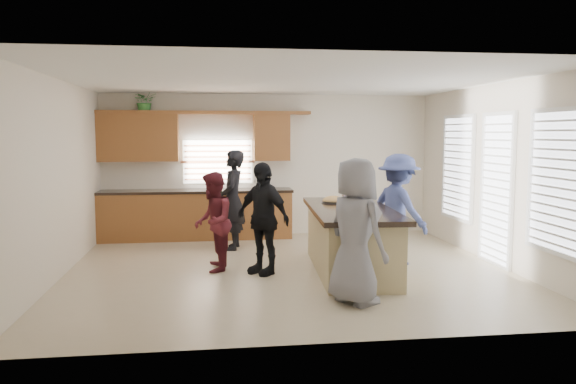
{
  "coord_description": "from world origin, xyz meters",
  "views": [
    {
      "loc": [
        -1.1,
        -8.17,
        2.04
      ],
      "look_at": [
        0.02,
        0.18,
        1.15
      ],
      "focal_mm": 35.0,
      "sensor_mm": 36.0,
      "label": 1
    }
  ],
  "objects": [
    {
      "name": "back_cabinetry",
      "position": [
        -1.47,
        2.73,
        0.91
      ],
      "size": [
        4.08,
        0.66,
        2.46
      ],
      "color": "#99622C",
      "rests_on": "ground"
    },
    {
      "name": "platter_mid",
      "position": [
        1.04,
        0.01,
        0.98
      ],
      "size": [
        0.36,
        0.36,
        0.15
      ],
      "color": "black",
      "rests_on": "island"
    },
    {
      "name": "flower_vase",
      "position": [
        1.07,
        0.84,
        1.17
      ],
      "size": [
        0.14,
        0.14,
        0.41
      ],
      "color": "silver",
      "rests_on": "island"
    },
    {
      "name": "woman_left_mid",
      "position": [
        -1.11,
        0.07,
        0.74
      ],
      "size": [
        0.6,
        0.75,
        1.47
      ],
      "primitive_type": "imported",
      "rotation": [
        0.0,
        0.0,
        -1.63
      ],
      "color": "maroon",
      "rests_on": "ground"
    },
    {
      "name": "woman_left_front",
      "position": [
        -0.4,
        -0.18,
        0.81
      ],
      "size": [
        0.93,
        0.97,
        1.62
      ],
      "primitive_type": "imported",
      "rotation": [
        0.0,
        0.0,
        -0.83
      ],
      "color": "black",
      "rests_on": "ground"
    },
    {
      "name": "clear_cup",
      "position": [
        1.03,
        -1.03,
        1.01
      ],
      "size": [
        0.08,
        0.08,
        0.11
      ],
      "primitive_type": "cylinder",
      "color": "white",
      "rests_on": "island"
    },
    {
      "name": "room_shell",
      "position": [
        0.0,
        0.0,
        1.9
      ],
      "size": [
        6.52,
        6.02,
        2.81
      ],
      "color": "silver",
      "rests_on": "ground"
    },
    {
      "name": "plate_stack",
      "position": [
        0.92,
        0.6,
        0.98
      ],
      "size": [
        0.21,
        0.21,
        0.05
      ],
      "primitive_type": "cylinder",
      "color": "#B58ECF",
      "rests_on": "island"
    },
    {
      "name": "right_wall_glazing",
      "position": [
        3.22,
        -0.13,
        1.34
      ],
      "size": [
        0.06,
        4.0,
        2.25
      ],
      "color": "white",
      "rests_on": "ground"
    },
    {
      "name": "woman_right_front",
      "position": [
        0.57,
        -1.76,
        0.87
      ],
      "size": [
        0.91,
        1.02,
        1.75
      ],
      "primitive_type": "imported",
      "rotation": [
        0.0,
        0.0,
        2.09
      ],
      "color": "slate",
      "rests_on": "ground"
    },
    {
      "name": "salad_bowl",
      "position": [
        0.67,
        -1.41,
        1.03
      ],
      "size": [
        0.43,
        0.43,
        0.14
      ],
      "color": "#C44624",
      "rests_on": "island"
    },
    {
      "name": "potted_plant",
      "position": [
        -2.36,
        2.82,
        2.64
      ],
      "size": [
        0.53,
        0.5,
        0.47
      ],
      "primitive_type": "imported",
      "rotation": [
        0.0,
        0.0,
        0.4
      ],
      "color": "#317A30",
      "rests_on": "back_cabinetry"
    },
    {
      "name": "floor",
      "position": [
        0.0,
        0.0,
        0.0
      ],
      "size": [
        6.5,
        6.5,
        0.0
      ],
      "primitive_type": "plane",
      "color": "#C2AF90",
      "rests_on": "ground"
    },
    {
      "name": "island",
      "position": [
        0.9,
        -0.22,
        0.45
      ],
      "size": [
        1.33,
        2.77,
        0.95
      ],
      "rotation": [
        0.0,
        0.0,
        -0.07
      ],
      "color": "tan",
      "rests_on": "ground"
    },
    {
      "name": "woman_left_back",
      "position": [
        -0.76,
        1.62,
        0.87
      ],
      "size": [
        0.5,
        0.68,
        1.74
      ],
      "primitive_type": "imported",
      "rotation": [
        0.0,
        0.0,
        -1.7
      ],
      "color": "black",
      "rests_on": "ground"
    },
    {
      "name": "platter_back",
      "position": [
        0.77,
        0.4,
        0.98
      ],
      "size": [
        0.38,
        0.38,
        0.15
      ],
      "color": "black",
      "rests_on": "island"
    },
    {
      "name": "platter_front",
      "position": [
        0.81,
        -0.72,
        0.98
      ],
      "size": [
        0.45,
        0.45,
        0.18
      ],
      "color": "black",
      "rests_on": "island"
    },
    {
      "name": "woman_right_back",
      "position": [
        1.75,
        0.15,
        0.86
      ],
      "size": [
        1.05,
        1.28,
        1.72
      ],
      "primitive_type": "imported",
      "rotation": [
        0.0,
        0.0,
        2.0
      ],
      "color": "#3D4A86",
      "rests_on": "ground"
    }
  ]
}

